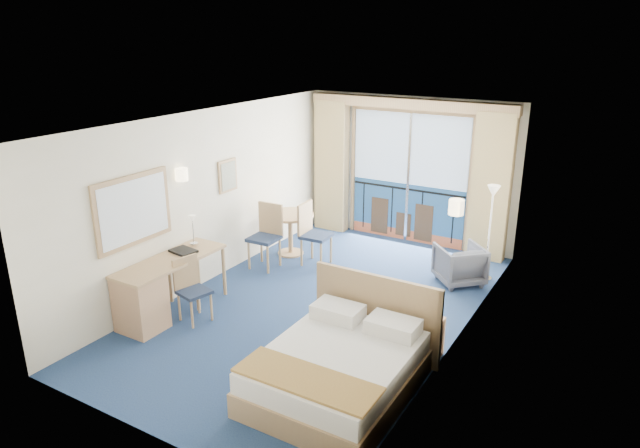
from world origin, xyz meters
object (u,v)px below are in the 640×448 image
(round_table, at_px, (290,224))
(table_chair_a, at_px, (311,230))
(armchair, at_px, (460,264))
(desk, at_px, (148,295))
(desk_chair, at_px, (191,285))
(floor_lamp, at_px, (492,209))
(bed, at_px, (340,367))
(table_chair_b, at_px, (267,232))
(nightstand, at_px, (425,338))

(round_table, bearing_deg, table_chair_a, -18.06)
(armchair, distance_m, round_table, 3.00)
(round_table, bearing_deg, desk, -93.72)
(desk_chair, bearing_deg, table_chair_a, 5.63)
(floor_lamp, relative_size, desk, 0.91)
(armchair, bearing_deg, floor_lamp, -177.86)
(armchair, distance_m, desk_chair, 4.15)
(floor_lamp, xyz_separation_m, desk, (-3.51, -3.83, -0.74))
(desk, bearing_deg, round_table, 86.28)
(bed, relative_size, floor_lamp, 1.26)
(bed, height_order, table_chair_b, table_chair_b)
(desk_chair, height_order, round_table, desk_chair)
(bed, distance_m, desk, 2.92)
(bed, bearing_deg, desk_chair, 170.88)
(table_chair_a, bearing_deg, armchair, -80.97)
(desk_chair, relative_size, table_chair_b, 0.83)
(nightstand, distance_m, floor_lamp, 2.84)
(desk_chair, bearing_deg, nightstand, -62.99)
(nightstand, relative_size, table_chair_b, 0.47)
(desk, bearing_deg, armchair, 47.67)
(floor_lamp, bearing_deg, table_chair_a, -162.79)
(nightstand, xyz_separation_m, armchair, (-0.31, 2.34, 0.06))
(desk_chair, height_order, table_chair_b, table_chair_b)
(desk, xyz_separation_m, desk_chair, (0.37, 0.44, 0.06))
(nightstand, bearing_deg, floor_lamp, 89.51)
(floor_lamp, xyz_separation_m, table_chair_a, (-2.75, -0.85, -0.58))
(floor_lamp, relative_size, desk_chair, 1.74)
(nightstand, height_order, table_chair_a, table_chair_a)
(floor_lamp, height_order, table_chair_a, floor_lamp)
(floor_lamp, xyz_separation_m, desk_chair, (-3.14, -3.39, -0.68))
(round_table, bearing_deg, floor_lamp, 11.56)
(bed, distance_m, round_table, 4.15)
(desk, height_order, desk_chair, desk_chair)
(nightstand, height_order, armchair, armchair)
(armchair, xyz_separation_m, table_chair_a, (-2.42, -0.51, 0.29))
(round_table, distance_m, table_chair_a, 0.57)
(armchair, xyz_separation_m, floor_lamp, (0.33, 0.34, 0.87))
(armchair, bearing_deg, desk_chair, 3.39)
(armchair, bearing_deg, table_chair_b, -26.01)
(round_table, bearing_deg, armchair, 6.35)
(desk_chair, xyz_separation_m, round_table, (-0.16, 2.72, 0.06))
(nightstand, relative_size, round_table, 0.61)
(nightstand, height_order, table_chair_b, table_chair_b)
(table_chair_a, bearing_deg, bed, -146.48)
(floor_lamp, relative_size, round_table, 1.87)
(floor_lamp, bearing_deg, table_chair_b, -158.44)
(desk, bearing_deg, desk_chair, 49.89)
(desk, distance_m, desk_chair, 0.57)
(armchair, relative_size, table_chair_a, 0.64)
(bed, xyz_separation_m, floor_lamp, (0.58, 3.80, 0.89))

